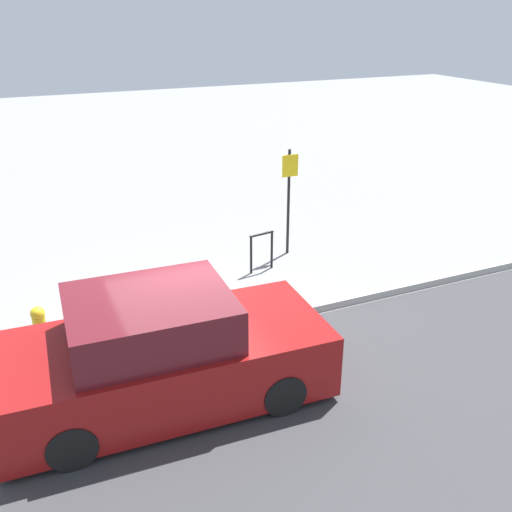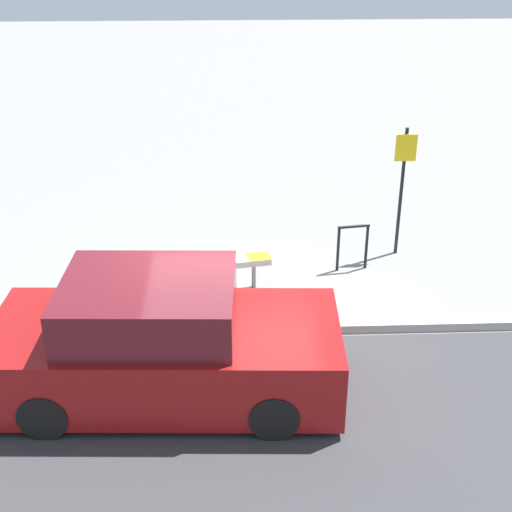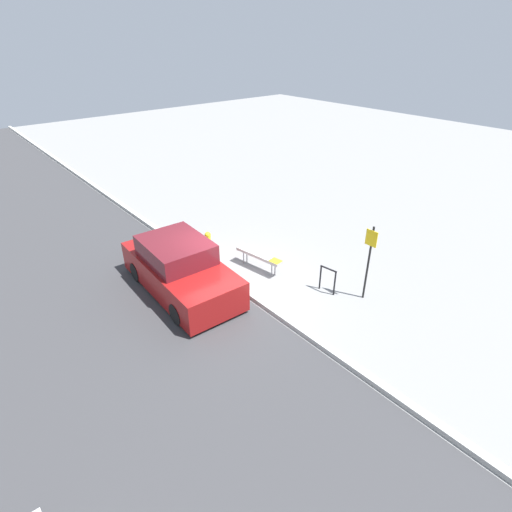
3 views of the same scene
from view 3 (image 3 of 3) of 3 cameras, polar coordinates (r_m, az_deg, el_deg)
The scene contains 8 objects.
ground_plane at distance 12.36m, azimuth -3.00°, elevation -4.28°, with size 60.00×60.00×0.00m, color gray.
road_strip at distance 10.79m, azimuth -25.95°, elevation -13.71°, with size 60.00×10.00×0.01m.
curb at distance 12.32m, azimuth -3.01°, elevation -4.03°, with size 60.00×0.20×0.13m.
bench at distance 12.91m, azimuth 0.46°, elevation 0.05°, with size 1.76×0.57×0.59m.
bike_rack at distance 12.00m, azimuth 10.20°, elevation -3.03°, with size 0.55×0.13×0.83m.
sign_post at distance 11.53m, azimuth 15.85°, elevation -0.10°, with size 0.36×0.08×2.30m.
fire_hydrant at distance 14.14m, azimuth -6.85°, elevation 2.12°, with size 0.36×0.22×0.77m.
parked_car_near at distance 12.04m, azimuth -10.82°, elevation -1.83°, with size 4.41×2.07×1.60m.
Camera 3 is at (8.26, -6.10, 6.88)m, focal length 28.00 mm.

